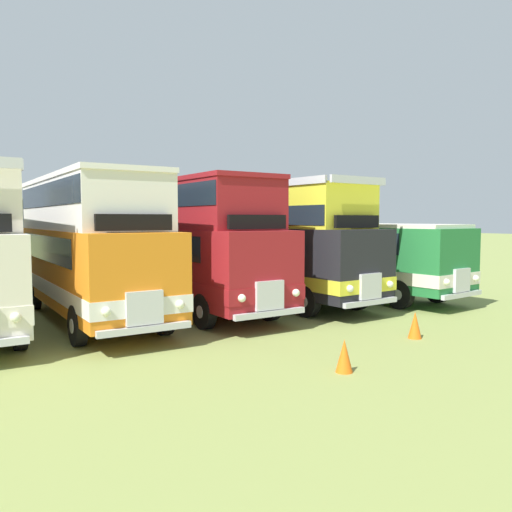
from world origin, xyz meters
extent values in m
plane|color=olive|center=(0.00, 0.00, 0.00)|extent=(200.00, 200.00, 0.00)
sphere|color=#EAEACC|center=(-4.64, -4.66, 1.10)|extent=(0.22, 0.22, 0.22)
cube|color=silver|center=(-4.06, 0.58, 4.40)|extent=(0.59, 9.00, 0.24)
cylinder|color=black|center=(-4.30, -3.02, 0.52)|extent=(0.34, 1.05, 1.04)
cylinder|color=silver|center=(-4.15, -3.03, 0.52)|extent=(0.04, 0.36, 0.36)
cylinder|color=silver|center=(-3.80, 3.48, 0.52)|extent=(0.04, 0.36, 0.36)
cube|color=orange|center=(-1.76, -0.27, 1.70)|extent=(2.86, 9.68, 2.30)
cube|color=white|center=(-1.76, -0.27, 1.10)|extent=(2.90, 9.72, 0.44)
cube|color=#19232D|center=(-1.74, 0.13, 2.30)|extent=(2.80, 7.29, 0.76)
cube|color=#19232D|center=(-1.94, -5.01, 2.35)|extent=(2.20, 0.18, 0.90)
cube|color=silver|center=(-1.94, -5.12, 1.10)|extent=(0.90, 0.15, 0.80)
cube|color=silver|center=(-1.94, -5.15, 0.60)|extent=(2.30, 0.23, 0.16)
sphere|color=#EAEACC|center=(-1.04, -5.16, 1.10)|extent=(0.22, 0.22, 0.22)
sphere|color=#EAEACC|center=(-2.84, -5.09, 1.10)|extent=(0.22, 0.22, 0.22)
cube|color=white|center=(-1.75, -0.02, 3.60)|extent=(2.73, 8.78, 1.50)
cube|color=white|center=(-1.75, -0.02, 4.42)|extent=(2.79, 8.88, 0.14)
cube|color=#19232D|center=(-1.75, -0.02, 3.90)|extent=(2.76, 8.68, 0.68)
cube|color=black|center=(-1.92, -4.52, 3.10)|extent=(1.90, 0.19, 0.40)
cylinder|color=black|center=(-0.73, -3.51, 0.52)|extent=(0.32, 1.05, 1.04)
cylinder|color=silver|center=(-0.58, -3.52, 0.52)|extent=(0.03, 0.36, 0.36)
cylinder|color=black|center=(-3.03, -3.42, 0.52)|extent=(0.32, 1.05, 1.04)
cylinder|color=silver|center=(-3.18, -3.42, 0.52)|extent=(0.03, 0.36, 0.36)
cylinder|color=black|center=(-0.49, 2.68, 0.52)|extent=(0.32, 1.05, 1.04)
cylinder|color=silver|center=(-0.34, 2.67, 0.52)|extent=(0.03, 0.36, 0.36)
cylinder|color=black|center=(-2.79, 2.77, 0.52)|extent=(0.32, 1.05, 1.04)
cylinder|color=silver|center=(-2.94, 2.77, 0.52)|extent=(0.03, 0.36, 0.36)
cube|color=maroon|center=(1.76, 0.31, 1.70)|extent=(2.72, 10.93, 2.30)
cube|color=maroon|center=(1.76, 0.31, 1.10)|extent=(2.76, 10.97, 0.44)
cube|color=#19232D|center=(1.76, 0.71, 2.30)|extent=(2.70, 8.53, 0.76)
cube|color=#19232D|center=(1.65, -5.07, 2.35)|extent=(2.20, 0.15, 0.90)
cube|color=silver|center=(1.64, -5.18, 1.10)|extent=(0.90, 0.14, 0.80)
cube|color=silver|center=(1.64, -5.21, 0.60)|extent=(2.30, 0.19, 0.16)
sphere|color=#EAEACC|center=(2.54, -5.21, 1.10)|extent=(0.22, 0.22, 0.22)
sphere|color=#EAEACC|center=(0.74, -5.18, 1.10)|extent=(0.22, 0.22, 0.22)
cube|color=maroon|center=(1.76, 0.56, 3.60)|extent=(2.60, 10.03, 1.50)
cube|color=maroon|center=(1.76, 0.56, 4.42)|extent=(2.67, 10.13, 0.14)
cube|color=#19232D|center=(1.76, 0.56, 3.90)|extent=(2.64, 9.93, 0.68)
cube|color=black|center=(1.66, -4.58, 3.10)|extent=(1.90, 0.16, 0.40)
cylinder|color=black|center=(2.83, -3.56, 0.52)|extent=(0.30, 1.05, 1.04)
cylinder|color=silver|center=(2.98, -3.56, 0.52)|extent=(0.03, 0.36, 0.36)
cylinder|color=black|center=(0.53, -3.51, 0.52)|extent=(0.30, 1.05, 1.04)
cylinder|color=silver|center=(0.38, -3.51, 0.52)|extent=(0.03, 0.36, 0.36)
cylinder|color=black|center=(2.98, 3.92, 0.52)|extent=(0.30, 1.05, 1.04)
cylinder|color=silver|center=(3.13, 3.92, 0.52)|extent=(0.03, 0.36, 0.36)
cylinder|color=black|center=(0.68, 3.97, 0.52)|extent=(0.30, 1.05, 1.04)
cylinder|color=silver|center=(0.53, 3.97, 0.52)|extent=(0.03, 0.36, 0.36)
cube|color=black|center=(5.27, -0.23, 1.70)|extent=(2.61, 10.35, 2.30)
cube|color=yellow|center=(5.27, -0.23, 1.10)|extent=(2.65, 10.39, 0.44)
cube|color=#19232D|center=(5.26, 0.17, 2.30)|extent=(2.61, 7.95, 0.76)
cube|color=#19232D|center=(5.32, -5.33, 2.35)|extent=(2.20, 0.12, 0.90)
cube|color=silver|center=(5.32, -5.44, 1.10)|extent=(0.90, 0.13, 0.80)
cube|color=silver|center=(5.32, -5.47, 0.60)|extent=(2.30, 0.16, 0.16)
sphere|color=#EAEACC|center=(6.22, -5.44, 1.10)|extent=(0.22, 0.22, 0.22)
sphere|color=#EAEACC|center=(4.42, -5.46, 1.10)|extent=(0.22, 0.22, 0.22)
cube|color=yellow|center=(5.26, 0.02, 3.60)|extent=(2.50, 9.45, 1.50)
cube|color=silver|center=(5.32, -4.89, 4.40)|extent=(2.40, 0.13, 0.24)
cube|color=silver|center=(5.22, 4.24, 4.40)|extent=(2.40, 0.13, 0.24)
cube|color=silver|center=(6.46, 0.04, 4.40)|extent=(0.20, 9.43, 0.24)
cube|color=silver|center=(4.06, 0.01, 4.40)|extent=(0.20, 9.43, 0.24)
cube|color=#19232D|center=(5.26, 0.02, 3.30)|extent=(2.54, 9.35, 0.64)
cube|color=black|center=(5.32, -4.84, 3.10)|extent=(1.90, 0.14, 0.40)
cylinder|color=black|center=(6.46, -3.78, 0.52)|extent=(0.29, 1.04, 1.04)
cylinder|color=silver|center=(6.61, -3.77, 0.52)|extent=(0.02, 0.36, 0.36)
cylinder|color=black|center=(4.16, -3.80, 0.52)|extent=(0.29, 1.04, 1.04)
cylinder|color=silver|center=(4.01, -3.80, 0.52)|extent=(0.02, 0.36, 0.36)
cylinder|color=black|center=(6.38, 3.15, 0.52)|extent=(0.29, 1.04, 1.04)
cylinder|color=silver|center=(6.53, 3.15, 0.52)|extent=(0.02, 0.36, 0.36)
cylinder|color=black|center=(4.08, 3.13, 0.52)|extent=(0.29, 1.04, 1.04)
cylinder|color=silver|center=(3.93, 3.12, 0.52)|extent=(0.02, 0.36, 0.36)
cube|color=#237538|center=(8.78, -0.38, 1.70)|extent=(3.07, 11.48, 2.30)
cube|color=silver|center=(8.78, -0.38, 1.10)|extent=(3.11, 11.53, 0.44)
cube|color=#19232D|center=(8.76, 0.02, 2.30)|extent=(2.98, 9.09, 0.76)
cube|color=#19232D|center=(9.06, -6.00, 2.35)|extent=(2.20, 0.21, 0.90)
cube|color=silver|center=(9.07, -6.11, 1.10)|extent=(0.90, 0.17, 0.80)
cube|color=silver|center=(9.07, -6.14, 0.60)|extent=(2.30, 0.26, 0.16)
sphere|color=#EAEACC|center=(9.97, -6.07, 1.10)|extent=(0.22, 0.22, 0.22)
sphere|color=#EAEACC|center=(8.17, -6.16, 1.10)|extent=(0.22, 0.22, 0.22)
cube|color=silver|center=(8.78, -0.38, 2.92)|extent=(3.01, 11.08, 0.14)
cylinder|color=black|center=(10.13, -4.40, 0.52)|extent=(0.33, 1.05, 1.04)
cylinder|color=silver|center=(10.28, -4.39, 0.52)|extent=(0.04, 0.36, 0.36)
cylinder|color=black|center=(7.84, -4.52, 0.52)|extent=(0.33, 1.05, 1.04)
cylinder|color=silver|center=(7.69, -4.52, 0.52)|extent=(0.04, 0.36, 0.36)
cylinder|color=black|center=(9.73, 3.56, 0.52)|extent=(0.33, 1.05, 1.04)
cylinder|color=silver|center=(9.88, 3.57, 0.52)|extent=(0.04, 0.36, 0.36)
cylinder|color=black|center=(7.43, 3.45, 0.52)|extent=(0.33, 1.05, 1.04)
cylinder|color=silver|center=(7.28, 3.44, 0.52)|extent=(0.04, 0.36, 0.36)
cone|color=orange|center=(0.90, -8.83, 0.35)|extent=(0.36, 0.36, 0.69)
cone|color=orange|center=(4.61, -7.70, 0.36)|extent=(0.36, 0.36, 0.72)
cylinder|color=#8C704C|center=(-2.36, 9.27, 0.53)|extent=(0.08, 0.08, 1.05)
cylinder|color=#8C704C|center=(2.36, 9.27, 0.53)|extent=(0.08, 0.08, 1.05)
cylinder|color=#8C704C|center=(7.07, 9.27, 0.53)|extent=(0.08, 0.08, 1.05)
cylinder|color=#8C704C|center=(11.78, 9.27, 0.53)|extent=(0.08, 0.08, 1.05)
cylinder|color=beige|center=(0.00, 9.27, 0.93)|extent=(23.56, 0.03, 0.03)
camera|label=1|loc=(-6.55, -16.39, 3.19)|focal=36.01mm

